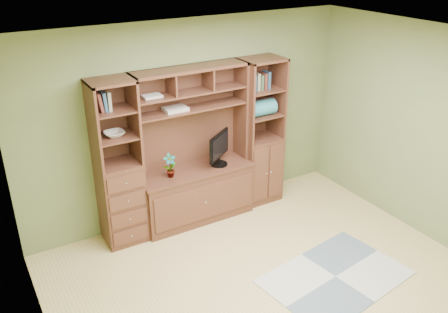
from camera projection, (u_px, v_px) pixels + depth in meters
room at (284, 183)px, 4.56m from camera, size 4.60×4.10×2.64m
center_hutch at (195, 149)px, 6.00m from camera, size 1.54×0.53×2.05m
left_tower at (118, 165)px, 5.57m from camera, size 0.50×0.45×2.05m
right_tower at (260, 132)px, 6.51m from camera, size 0.55×0.45×2.05m
rug at (336, 277)px, 5.29m from camera, size 1.69×1.25×0.01m
monitor at (219, 143)px, 6.12m from camera, size 0.54×0.47×0.61m
orchid at (170, 166)px, 5.86m from camera, size 0.17×0.11×0.32m
magazines at (175, 109)px, 5.75m from camera, size 0.29×0.21×0.04m
bowl at (114, 134)px, 5.40m from camera, size 0.23×0.23×0.06m
blanket_teal at (262, 108)px, 6.30m from camera, size 0.37×0.21×0.21m
blanket_red at (264, 105)px, 6.47m from camera, size 0.33×0.18×0.18m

